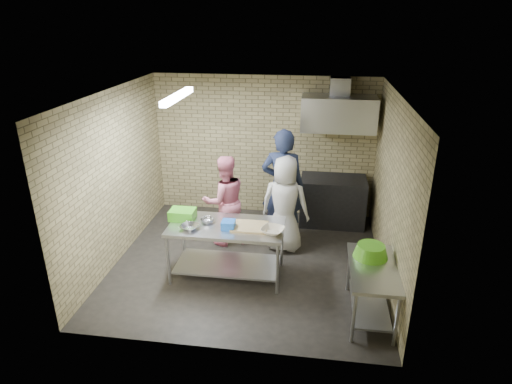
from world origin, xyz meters
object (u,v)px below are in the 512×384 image
blue_tub (228,225)px  woman_pink (225,201)px  woman_white (285,204)px  stove (332,201)px  green_basin (371,251)px  side_counter (371,291)px  green_crate (183,214)px  bottle_green (363,117)px  prep_table (227,250)px  man_navy (283,186)px

blue_tub → woman_pink: size_ratio=0.12×
blue_tub → woman_white: woman_white is taller
stove → woman_pink: 2.15m
woman_white → woman_pink: bearing=4.9°
green_basin → woman_pink: (-2.27, 1.45, -0.04)m
side_counter → stove: (-0.45, 2.75, 0.08)m
side_counter → green_crate: size_ratio=3.19×
stove → bottle_green: bearing=28.1°
prep_table → woman_white: bearing=50.3°
blue_tub → woman_pink: bearing=104.7°
prep_table → stove: bearing=52.0°
blue_tub → woman_pink: 1.15m
green_basin → prep_table: bearing=167.6°
green_basin → woman_pink: 2.70m
bottle_green → woman_white: bearing=-133.2°
green_crate → bottle_green: bearing=38.3°
woman_pink → woman_white: 1.03m
prep_table → man_navy: 1.56m
blue_tub → prep_table: bearing=116.6°
stove → woman_white: 1.43m
blue_tub → bottle_green: bearing=50.1°
green_basin → man_navy: (-1.32, 1.71, 0.17)m
man_navy → blue_tub: bearing=68.8°
man_navy → woman_white: 0.38m
side_counter → woman_pink: woman_pink is taller
man_navy → woman_pink: (-0.95, -0.26, -0.21)m
prep_table → side_counter: size_ratio=1.41×
prep_table → bottle_green: (2.05, 2.29, 1.59)m
prep_table → green_basin: 2.12m
prep_table → green_crate: 0.87m
green_basin → bottle_green: (0.02, 2.74, 1.18)m
side_counter → green_basin: 0.52m
side_counter → man_navy: (-1.34, 1.96, 0.63)m
green_crate → woman_pink: woman_pink is taller
green_crate → bottle_green: 3.67m
side_counter → bottle_green: (0.00, 2.99, 1.64)m
man_navy → woman_white: bearing=107.2°
stove → prep_table: bearing=-128.0°
side_counter → woman_white: 2.12m
bottle_green → prep_table: bearing=-131.8°
woman_white → man_navy: bearing=-69.3°
bottle_green → woman_pink: bottle_green is taller
woman_pink → bottle_green: bearing=-179.3°
side_counter → green_basin: (-0.02, 0.25, 0.46)m
woman_white → stove: bearing=-118.1°
man_navy → bottle_green: bearing=-137.6°
blue_tub → woman_white: size_ratio=0.11×
green_crate → woman_white: woman_white is taller
prep_table → stove: (1.60, 2.05, 0.03)m
side_counter → green_basin: green_basin is taller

